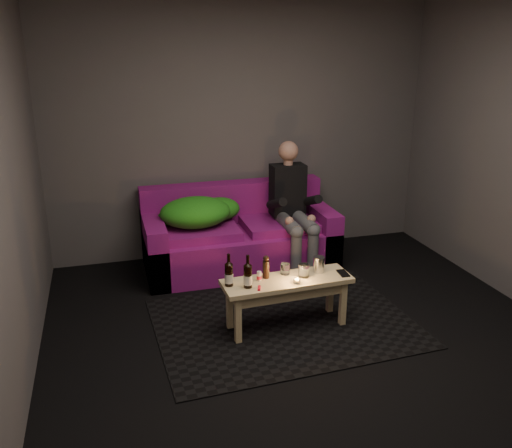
{
  "coord_description": "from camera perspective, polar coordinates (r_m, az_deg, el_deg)",
  "views": [
    {
      "loc": [
        -1.41,
        -3.18,
        2.21
      ],
      "look_at": [
        -0.13,
        1.28,
        0.62
      ],
      "focal_mm": 38.0,
      "sensor_mm": 36.0,
      "label": 1
    }
  ],
  "objects": [
    {
      "name": "beer_bottle_a",
      "position": [
        4.13,
        -2.87,
        -5.28
      ],
      "size": [
        0.07,
        0.07,
        0.26
      ],
      "color": "black",
      "rests_on": "coffee_table"
    },
    {
      "name": "salt_shaker",
      "position": [
        4.24,
        0.33,
        -5.5
      ],
      "size": [
        0.04,
        0.04,
        0.08
      ],
      "primitive_type": "cylinder",
      "rotation": [
        0.0,
        0.0,
        -0.03
      ],
      "color": "silver",
      "rests_on": "coffee_table"
    },
    {
      "name": "tumbler_front",
      "position": [
        4.31,
        5.06,
        -4.91
      ],
      "size": [
        0.09,
        0.09,
        0.11
      ],
      "primitive_type": "cylinder",
      "rotation": [
        0.0,
        0.0,
        -0.04
      ],
      "color": "white",
      "rests_on": "coffee_table"
    },
    {
      "name": "floor",
      "position": [
        4.12,
        6.87,
        -13.68
      ],
      "size": [
        4.5,
        4.5,
        0.0
      ],
      "primitive_type": "plane",
      "color": "black",
      "rests_on": "ground"
    },
    {
      "name": "sofa",
      "position": [
        5.49,
        -1.84,
        -1.51
      ],
      "size": [
        1.89,
        0.85,
        0.81
      ],
      "color": "#821172",
      "rests_on": "floor"
    },
    {
      "name": "rug",
      "position": [
        4.51,
        2.98,
        -10.36
      ],
      "size": [
        2.12,
        1.58,
        0.01
      ],
      "primitive_type": "cube",
      "rotation": [
        0.0,
        0.0,
        0.04
      ],
      "color": "black",
      "rests_on": "floor"
    },
    {
      "name": "tumbler_back",
      "position": [
        4.35,
        3.08,
        -4.75
      ],
      "size": [
        0.09,
        0.09,
        0.09
      ],
      "primitive_type": "cylinder",
      "rotation": [
        0.0,
        0.0,
        0.2
      ],
      "color": "white",
      "rests_on": "coffee_table"
    },
    {
      "name": "coffee_table",
      "position": [
        4.32,
        3.27,
        -6.71
      ],
      "size": [
        1.04,
        0.37,
        0.42
      ],
      "rotation": [
        0.0,
        0.0,
        0.04
      ],
      "color": "tan",
      "rests_on": "rug"
    },
    {
      "name": "beer_bottle_b",
      "position": [
        4.1,
        -0.87,
        -5.45
      ],
      "size": [
        0.07,
        0.07,
        0.26
      ],
      "color": "black",
      "rests_on": "coffee_table"
    },
    {
      "name": "room",
      "position": [
        3.95,
        5.17,
        10.59
      ],
      "size": [
        4.5,
        4.5,
        4.5
      ],
      "color": "silver",
      "rests_on": "ground"
    },
    {
      "name": "smartphone",
      "position": [
        4.42,
        9.15,
        -5.14
      ],
      "size": [
        0.08,
        0.15,
        0.01
      ],
      "primitive_type": "cube",
      "rotation": [
        0.0,
        0.0,
        -0.05
      ],
      "color": "black",
      "rests_on": "coffee_table"
    },
    {
      "name": "pepper_mill",
      "position": [
        4.27,
        1.05,
        -4.82
      ],
      "size": [
        0.05,
        0.05,
        0.14
      ],
      "primitive_type": "cylinder",
      "rotation": [
        0.0,
        0.0,
        -0.03
      ],
      "color": "black",
      "rests_on": "coffee_table"
    },
    {
      "name": "tealight",
      "position": [
        4.21,
        4.32,
        -5.97
      ],
      "size": [
        0.05,
        0.05,
        0.04
      ],
      "color": "white",
      "rests_on": "coffee_table"
    },
    {
      "name": "steel_cup",
      "position": [
        4.41,
        6.63,
        -4.25
      ],
      "size": [
        0.11,
        0.11,
        0.13
      ],
      "primitive_type": "cylinder",
      "rotation": [
        0.0,
        0.0,
        -0.25
      ],
      "color": "#B4B6BB",
      "rests_on": "coffee_table"
    },
    {
      "name": "green_blanket",
      "position": [
        5.31,
        -6.03,
        1.27
      ],
      "size": [
        0.83,
        0.57,
        0.28
      ],
      "color": "#227C16",
      "rests_on": "sofa"
    },
    {
      "name": "red_lighter",
      "position": [
        4.11,
        0.33,
        -6.76
      ],
      "size": [
        0.04,
        0.08,
        0.01
      ],
      "primitive_type": "cube",
      "rotation": [
        0.0,
        0.0,
        -0.33
      ],
      "color": "red",
      "rests_on": "coffee_table"
    },
    {
      "name": "person",
      "position": [
        5.38,
        3.87,
        2.05
      ],
      "size": [
        0.34,
        0.78,
        1.26
      ],
      "color": "black",
      "rests_on": "sofa"
    }
  ]
}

